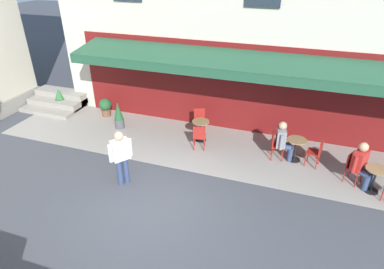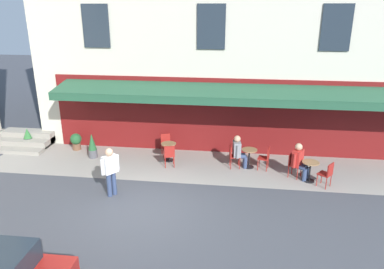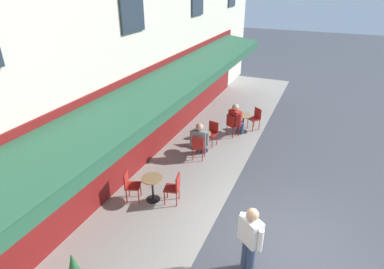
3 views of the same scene
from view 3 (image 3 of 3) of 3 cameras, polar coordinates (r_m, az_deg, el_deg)
ground_plane at (r=8.41m, az=16.46°, el=-17.87°), size 70.00×70.00×0.00m
sidewalk_cafe_terrace at (r=11.58m, az=2.14°, el=-3.23°), size 20.50×3.20×0.01m
cafe_table_near_entrance at (r=13.05m, az=9.18°, el=2.40°), size 0.60×0.60×0.75m
cafe_chair_red_near_door at (r=13.40m, az=11.36°, el=3.13°), size 0.56×0.56×0.91m
cafe_chair_red_by_window at (r=12.61m, az=7.18°, el=1.94°), size 0.55×0.55×0.91m
cafe_table_mid_terrace at (r=11.45m, az=1.93°, el=-0.81°), size 0.60×0.60×0.75m
cafe_chair_red_kerbside at (r=10.88m, az=1.16°, el=-2.02°), size 0.45×0.45×0.91m
cafe_chair_red_facing_street at (r=11.90m, az=3.65°, el=0.56°), size 0.48×0.48×0.91m
cafe_table_streetside at (r=9.07m, az=-7.12°, el=-9.10°), size 0.60×0.60×0.75m
cafe_chair_red_corner_right at (r=8.89m, az=-3.17°, el=-9.26°), size 0.48×0.48×0.91m
cafe_chair_red_corner_left at (r=9.15m, az=-11.10°, el=-8.64°), size 0.52×0.52×0.91m
seated_patron_in_grey at (r=10.99m, az=1.44°, el=-0.79°), size 0.59×0.67×1.32m
seated_companion_in_red at (r=12.68m, az=7.93°, el=2.86°), size 0.67×0.64×1.34m
walking_pedestrian_in_white at (r=6.92m, az=10.41°, el=-17.53°), size 0.51×0.58×1.67m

